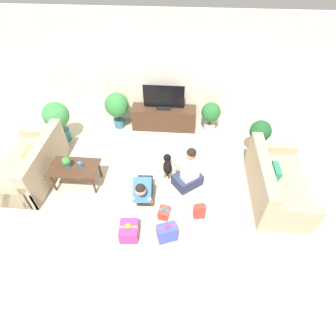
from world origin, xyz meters
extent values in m
plane|color=beige|center=(0.00, 0.00, 0.00)|extent=(16.00, 16.00, 0.00)
cube|color=silver|center=(0.00, 2.63, 1.30)|extent=(8.40, 0.06, 2.60)
cube|color=tan|center=(-2.43, 0.46, 0.21)|extent=(0.94, 1.70, 0.42)
cube|color=tan|center=(-2.06, 0.46, 0.63)|extent=(0.20, 1.70, 0.42)
cube|color=tan|center=(-2.43, 1.23, 0.30)|extent=(0.94, 0.16, 0.60)
cube|color=tan|center=(-2.43, -0.31, 0.30)|extent=(0.94, 0.16, 0.60)
cube|color=#EACC4C|center=(-2.26, 0.46, 0.58)|extent=(0.18, 0.34, 0.32)
cube|color=tan|center=(2.43, 0.33, 0.21)|extent=(0.94, 1.70, 0.42)
cube|color=tan|center=(2.06, 0.33, 0.63)|extent=(0.20, 1.70, 0.42)
cube|color=tan|center=(2.43, -0.44, 0.30)|extent=(0.94, 0.16, 0.60)
cube|color=tan|center=(2.43, 1.10, 0.30)|extent=(0.94, 0.16, 0.60)
cube|color=#288E6B|center=(2.26, 0.33, 0.58)|extent=(0.18, 0.34, 0.32)
cube|color=#472D1E|center=(-1.43, 0.33, 0.45)|extent=(0.92, 0.55, 0.03)
cylinder|color=#472D1E|center=(-1.83, 0.11, 0.22)|extent=(0.04, 0.04, 0.43)
cylinder|color=#472D1E|center=(-1.03, 0.11, 0.22)|extent=(0.04, 0.04, 0.43)
cylinder|color=#472D1E|center=(-1.83, 0.54, 0.22)|extent=(0.04, 0.04, 0.43)
cylinder|color=#472D1E|center=(-1.03, 0.54, 0.22)|extent=(0.04, 0.04, 0.43)
cube|color=#472D1E|center=(0.11, 2.34, 0.28)|extent=(1.54, 0.43, 0.55)
cube|color=black|center=(0.11, 2.34, 0.58)|extent=(0.33, 0.20, 0.05)
cube|color=black|center=(0.11, 2.34, 0.87)|extent=(0.95, 0.03, 0.53)
cylinder|color=#336B84|center=(-2.23, 1.66, 0.13)|extent=(0.35, 0.35, 0.27)
cylinder|color=brown|center=(-2.23, 1.66, 0.36)|extent=(0.06, 0.06, 0.17)
sphere|color=#3D8E47|center=(-2.23, 1.66, 0.69)|extent=(0.58, 0.58, 0.58)
cylinder|color=beige|center=(1.23, 2.29, 0.10)|extent=(0.28, 0.28, 0.20)
cylinder|color=brown|center=(1.23, 2.29, 0.27)|extent=(0.05, 0.05, 0.14)
sphere|color=#286B33|center=(1.23, 2.29, 0.53)|extent=(0.45, 0.45, 0.45)
cylinder|color=#336B84|center=(-1.01, 2.29, 0.10)|extent=(0.26, 0.26, 0.20)
cylinder|color=brown|center=(-1.01, 2.29, 0.29)|extent=(0.05, 0.05, 0.17)
sphere|color=#337F3D|center=(-1.01, 2.29, 0.62)|extent=(0.57, 0.57, 0.57)
cylinder|color=#4C4C51|center=(2.23, 1.53, 0.14)|extent=(0.23, 0.23, 0.28)
cylinder|color=brown|center=(2.23, 1.53, 0.35)|extent=(0.04, 0.04, 0.14)
sphere|color=#1E5628|center=(2.23, 1.53, 0.61)|extent=(0.46, 0.46, 0.46)
cube|color=#23232D|center=(-0.07, 0.16, 0.14)|extent=(0.31, 0.45, 0.28)
cube|color=#3366AD|center=(-0.05, -0.11, 0.42)|extent=(0.34, 0.49, 0.44)
sphere|color=tan|center=(-0.05, -0.28, 0.62)|extent=(0.19, 0.19, 0.19)
sphere|color=black|center=(-0.05, -0.28, 0.66)|extent=(0.18, 0.18, 0.18)
cylinder|color=tan|center=(-0.19, -0.22, 0.25)|extent=(0.07, 0.26, 0.38)
cylinder|color=tan|center=(0.09, -0.20, 0.25)|extent=(0.07, 0.26, 0.38)
cube|color=#283351|center=(0.74, 0.47, 0.12)|extent=(0.66, 0.64, 0.24)
cube|color=white|center=(0.78, 0.42, 0.50)|extent=(0.38, 0.36, 0.52)
sphere|color=tan|center=(0.77, 0.43, 0.85)|extent=(0.19, 0.19, 0.19)
sphere|color=black|center=(0.78, 0.42, 0.88)|extent=(0.18, 0.18, 0.18)
cylinder|color=tan|center=(0.75, 0.66, 0.42)|extent=(0.20, 0.24, 0.06)
cylinder|color=tan|center=(0.55, 0.50, 0.42)|extent=(0.20, 0.24, 0.06)
ellipsoid|color=black|center=(0.32, 0.72, 0.20)|extent=(0.21, 0.37, 0.20)
sphere|color=black|center=(0.30, 0.94, 0.25)|extent=(0.17, 0.17, 0.17)
sphere|color=olive|center=(0.30, 1.01, 0.23)|extent=(0.07, 0.07, 0.07)
cylinder|color=black|center=(0.34, 0.51, 0.24)|extent=(0.04, 0.11, 0.12)
cylinder|color=olive|center=(0.37, 0.84, 0.05)|extent=(0.04, 0.04, 0.10)
cylinder|color=olive|center=(0.26, 0.83, 0.05)|extent=(0.04, 0.04, 0.10)
cylinder|color=olive|center=(0.39, 0.61, 0.05)|extent=(0.04, 0.04, 0.10)
cylinder|color=olive|center=(0.28, 0.60, 0.05)|extent=(0.04, 0.04, 0.10)
cube|color=red|center=(0.34, -0.33, 0.09)|extent=(0.22, 0.25, 0.18)
cube|color=teal|center=(0.34, -0.33, 0.09)|extent=(0.19, 0.06, 0.18)
sphere|color=teal|center=(0.34, -0.33, 0.20)|extent=(0.06, 0.06, 0.06)
cube|color=#CC3389|center=(-0.20, -0.77, 0.13)|extent=(0.33, 0.37, 0.25)
cube|color=yellow|center=(-0.20, -0.77, 0.13)|extent=(0.30, 0.06, 0.25)
sphere|color=yellow|center=(-0.20, -0.77, 0.28)|extent=(0.10, 0.10, 0.10)
cube|color=#3D51BC|center=(0.43, -0.77, 0.16)|extent=(0.37, 0.30, 0.33)
cube|color=#CC3389|center=(0.43, -0.77, 0.16)|extent=(0.31, 0.14, 0.33)
sphere|color=#CC3389|center=(0.43, -0.77, 0.35)|extent=(0.07, 0.07, 0.07)
cube|color=red|center=(0.97, -0.30, 0.15)|extent=(0.22, 0.15, 0.31)
torus|color=#4C3823|center=(0.97, -0.30, 0.33)|extent=(0.15, 0.15, 0.01)
cylinder|color=#386BAD|center=(-1.32, 0.36, 0.51)|extent=(0.08, 0.08, 0.09)
torus|color=#386BAD|center=(-1.27, 0.36, 0.51)|extent=(0.06, 0.01, 0.06)
cylinder|color=#336B84|center=(-1.54, 0.33, 0.50)|extent=(0.11, 0.11, 0.07)
sphere|color=#337F3D|center=(-1.54, 0.33, 0.60)|extent=(0.17, 0.17, 0.17)
camera|label=1|loc=(0.62, -3.05, 3.98)|focal=28.00mm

